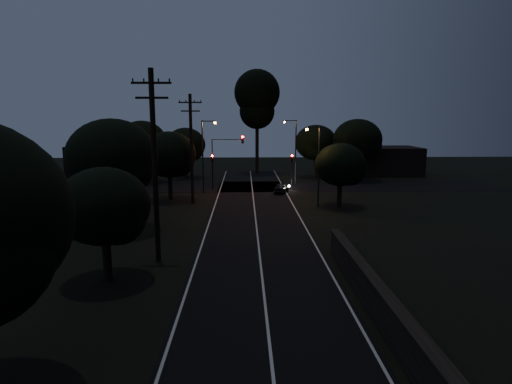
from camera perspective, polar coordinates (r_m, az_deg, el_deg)
name	(u,v)px	position (r m, az deg, el deg)	size (l,w,h in m)	color
road_surface	(254,205)	(41.24, -0.27, -1.69)	(60.00, 70.00, 0.03)	black
utility_pole_mid	(155,164)	(24.93, -13.37, 3.68)	(2.20, 0.30, 11.00)	black
utility_pole_far	(191,147)	(41.67, -8.62, 5.92)	(2.20, 0.30, 10.50)	black
tree_left_b	(107,209)	(22.73, -19.30, -2.10)	(4.64, 4.64, 5.90)	black
tree_left_c	(115,159)	(32.64, -18.27, 4.18)	(6.54, 6.54, 8.26)	black
tree_left_d	(171,156)	(43.95, -11.29, 4.76)	(5.47, 5.47, 6.94)	black
tree_far_nw	(187,146)	(59.80, -9.20, 6.14)	(5.45, 5.45, 6.91)	black
tree_far_w	(143,142)	(56.71, -14.77, 6.40)	(6.20, 6.20, 7.90)	black
tree_far_ne	(317,144)	(60.11, 8.18, 6.42)	(5.76, 5.76, 7.29)	black
tree_far_e	(359,141)	(58.21, 13.60, 6.66)	(6.39, 6.39, 8.11)	black
tree_right_a	(342,166)	(40.45, 11.43, 3.43)	(4.71, 4.71, 5.99)	black
tall_pine	(257,99)	(64.34, 0.14, 12.34)	(6.71, 6.71, 15.25)	black
building_left	(111,161)	(64.46, -18.83, 3.98)	(10.00, 8.00, 4.40)	black
building_right	(386,161)	(65.98, 16.97, 4.03)	(9.00, 7.00, 4.00)	black
signal_left	(212,165)	(49.69, -5.82, 3.56)	(0.28, 0.35, 4.10)	black
signal_right	(292,165)	(49.86, 4.80, 3.60)	(0.28, 0.35, 4.10)	black
signal_mast	(227,152)	(49.45, -3.90, 5.31)	(3.70, 0.35, 6.25)	black
streetlight_a	(204,151)	(47.61, -6.89, 5.43)	(1.66, 0.26, 8.00)	black
streetlight_b	(294,147)	(53.75, 5.11, 5.98)	(1.66, 0.26, 8.00)	black
streetlight_c	(317,161)	(40.03, 8.16, 4.14)	(1.46, 0.26, 7.50)	black
car	(281,188)	(47.80, 3.39, 0.55)	(1.26, 3.12, 1.06)	black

